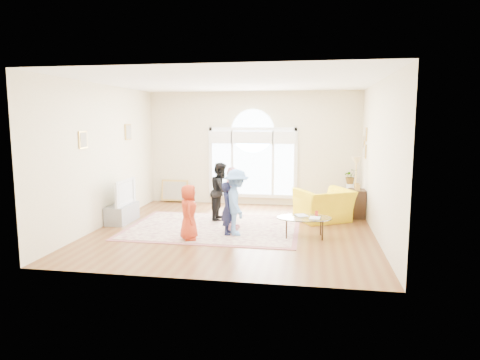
% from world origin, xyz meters
% --- Properties ---
extents(ground, '(6.00, 6.00, 0.00)m').
position_xyz_m(ground, '(0.00, 0.00, 0.00)').
color(ground, brown).
rests_on(ground, ground).
extents(room_shell, '(6.00, 6.00, 6.00)m').
position_xyz_m(room_shell, '(0.01, 2.83, 1.57)').
color(room_shell, beige).
rests_on(room_shell, ground).
extents(area_rug, '(3.60, 2.60, 0.02)m').
position_xyz_m(area_rug, '(-0.49, 0.11, 0.01)').
color(area_rug, beige).
rests_on(area_rug, ground).
extents(rug_border, '(3.80, 2.80, 0.01)m').
position_xyz_m(rug_border, '(-0.49, 0.11, 0.01)').
color(rug_border, '#975658').
rests_on(rug_border, ground).
extents(tv_console, '(0.45, 1.00, 0.42)m').
position_xyz_m(tv_console, '(-2.75, 0.30, 0.21)').
color(tv_console, gray).
rests_on(tv_console, ground).
extents(television, '(0.17, 1.04, 0.60)m').
position_xyz_m(television, '(-2.74, 0.30, 0.72)').
color(television, black).
rests_on(television, tv_console).
extents(coffee_table, '(1.18, 0.80, 0.54)m').
position_xyz_m(coffee_table, '(1.53, -0.34, 0.40)').
color(coffee_table, silver).
rests_on(coffee_table, ground).
extents(armchair, '(1.55, 1.49, 0.77)m').
position_xyz_m(armchair, '(1.97, 1.18, 0.39)').
color(armchair, yellow).
rests_on(armchair, ground).
extents(side_cabinet, '(0.40, 0.50, 0.70)m').
position_xyz_m(side_cabinet, '(2.78, 1.70, 0.35)').
color(side_cabinet, black).
rests_on(side_cabinet, ground).
extents(floor_lamp, '(0.28, 0.28, 1.51)m').
position_xyz_m(floor_lamp, '(2.74, 1.75, 1.28)').
color(floor_lamp, black).
rests_on(floor_lamp, ground).
extents(plant_pedestal, '(0.20, 0.20, 0.70)m').
position_xyz_m(plant_pedestal, '(2.70, 2.69, 0.35)').
color(plant_pedestal, white).
rests_on(plant_pedestal, ground).
extents(potted_plant, '(0.42, 0.39, 0.41)m').
position_xyz_m(potted_plant, '(2.70, 2.69, 0.90)').
color(potted_plant, '#33722D').
rests_on(potted_plant, plant_pedestal).
extents(leaning_picture, '(0.80, 0.14, 0.62)m').
position_xyz_m(leaning_picture, '(-2.30, 2.90, 0.00)').
color(leaning_picture, tan).
rests_on(leaning_picture, ground).
extents(child_red, '(0.48, 0.62, 1.11)m').
position_xyz_m(child_red, '(-0.75, -0.94, 0.58)').
color(child_red, '#B7351B').
rests_on(child_red, area_rug).
extents(child_navy, '(0.30, 0.42, 1.10)m').
position_xyz_m(child_navy, '(-0.05, -0.41, 0.57)').
color(child_navy, '#181C3D').
rests_on(child_navy, area_rug).
extents(child_black, '(0.56, 0.70, 1.38)m').
position_xyz_m(child_black, '(-0.47, 0.88, 0.71)').
color(child_black, black).
rests_on(child_black, area_rug).
extents(child_pink, '(0.34, 0.81, 1.38)m').
position_xyz_m(child_pink, '(-0.05, -0.01, 0.71)').
color(child_pink, '#F6B0BB').
rests_on(child_pink, area_rug).
extents(child_blue, '(0.76, 1.01, 1.38)m').
position_xyz_m(child_blue, '(0.13, -0.43, 0.71)').
color(child_blue, '#6698E2').
rests_on(child_blue, area_rug).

